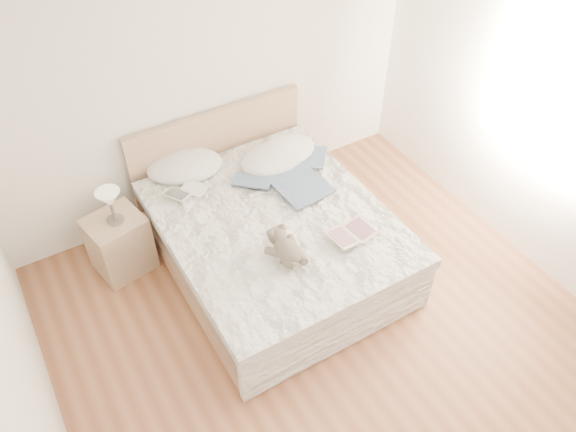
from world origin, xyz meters
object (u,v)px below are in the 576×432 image
object	(u,v)px
childrens_book	(351,234)
photo_book	(186,192)
bed	(271,236)
nightstand	(120,244)
table_lamp	(110,200)
teddy_bear	(288,257)

from	to	relation	value
childrens_book	photo_book	bearing A→B (deg)	122.99
photo_book	bed	bearing A→B (deg)	-78.96
nightstand	table_lamp	world-z (taller)	table_lamp
photo_book	childrens_book	size ratio (longest dim) A/B	0.86
nightstand	teddy_bear	bearing A→B (deg)	-49.01
photo_book	childrens_book	world-z (taller)	same
nightstand	photo_book	world-z (taller)	photo_book
table_lamp	childrens_book	distance (m)	1.92
teddy_bear	table_lamp	bearing A→B (deg)	124.88
nightstand	photo_book	xyz separation A→B (m)	(0.63, -0.06, 0.35)
nightstand	childrens_book	size ratio (longest dim) A/B	1.55
nightstand	photo_book	size ratio (longest dim) A/B	1.79
photo_book	teddy_bear	bearing A→B (deg)	-104.05
nightstand	table_lamp	size ratio (longest dim) A/B	1.79
nightstand	childrens_book	bearing A→B (deg)	-37.21
table_lamp	photo_book	xyz separation A→B (m)	(0.61, -0.04, -0.15)
childrens_book	teddy_bear	world-z (taller)	teddy_bear
photo_book	teddy_bear	size ratio (longest dim) A/B	0.93
table_lamp	nightstand	bearing A→B (deg)	149.01
table_lamp	teddy_bear	world-z (taller)	table_lamp
bed	teddy_bear	size ratio (longest dim) A/B	6.39
teddy_bear	bed	bearing A→B (deg)	68.44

